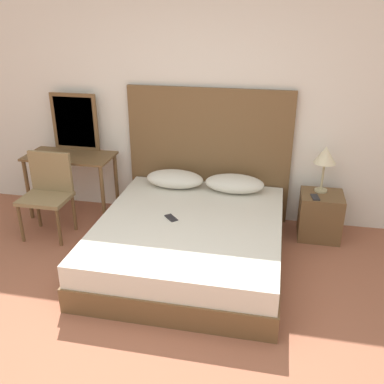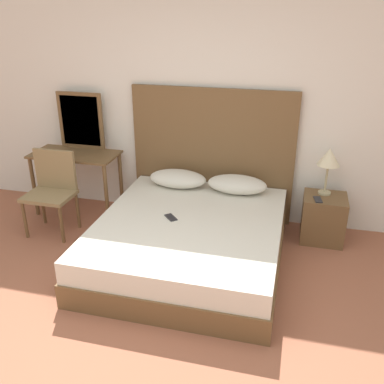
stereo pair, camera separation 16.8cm
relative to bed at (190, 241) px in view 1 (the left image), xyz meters
The scene contains 13 objects.
ground_plane 1.46m from the bed, 95.29° to the right, with size 16.00×16.00×0.00m, color #9E5B42.
wall_back 1.58m from the bed, 97.01° to the left, with size 10.00×0.06×2.70m.
bed is the anchor object (origin of this frame).
headboard 1.14m from the bed, 90.00° to the left, with size 1.82×0.05×1.49m.
pillow_left 0.89m from the bed, 113.52° to the left, with size 0.64×0.35×0.19m.
pillow_right 0.89m from the bed, 66.48° to the left, with size 0.64×0.35×0.19m.
phone_on_bed 0.29m from the bed, behind, with size 0.15×0.16×0.01m.
nightstand 1.46m from the bed, 30.65° to the left, with size 0.43×0.40×0.49m.
table_lamp 1.63m from the bed, 33.63° to the left, with size 0.23×0.23×0.49m.
phone_on_nightstand 1.37m from the bed, 28.76° to the left, with size 0.09×0.16×0.01m.
vanity_desk 1.75m from the bed, 155.06° to the left, with size 0.99×0.49×0.74m.
vanity_mirror 2.00m from the bed, 148.76° to the left, with size 0.55×0.03×0.66m.
chair 1.63m from the bed, behind, with size 0.49×0.40×0.89m.
Camera 1 is at (0.88, -2.05, 2.31)m, focal length 40.00 mm.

